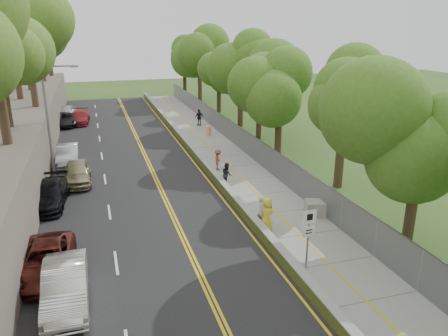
% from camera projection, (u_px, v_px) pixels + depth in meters
% --- Properties ---
extents(ground, '(140.00, 140.00, 0.00)m').
position_uv_depth(ground, '(260.00, 242.00, 22.32)').
color(ground, '#33511E').
rests_on(ground, ground).
extents(road, '(11.20, 66.00, 0.04)m').
position_uv_depth(road, '(127.00, 165.00, 34.44)').
color(road, black).
rests_on(road, ground).
extents(sidewalk, '(4.20, 66.00, 0.05)m').
position_uv_depth(sidewalk, '(223.00, 156.00, 36.64)').
color(sidewalk, gray).
rests_on(sidewalk, ground).
extents(jersey_barrier, '(0.42, 66.00, 0.60)m').
position_uv_depth(jersey_barrier, '(196.00, 155.00, 35.91)').
color(jersey_barrier, '#A8C432').
rests_on(jersey_barrier, ground).
extents(rock_embankment, '(5.00, 66.00, 4.00)m').
position_uv_depth(rock_embankment, '(11.00, 149.00, 31.57)').
color(rock_embankment, '#595147').
rests_on(rock_embankment, ground).
extents(chainlink_fence, '(0.04, 66.00, 2.00)m').
position_uv_depth(chainlink_fence, '(247.00, 143.00, 36.91)').
color(chainlink_fence, slate).
rests_on(chainlink_fence, ground).
extents(trees_embankment, '(6.40, 66.00, 13.00)m').
position_uv_depth(trees_embankment, '(0.00, 25.00, 29.02)').
color(trees_embankment, '#578128').
rests_on(trees_embankment, rock_embankment).
extents(trees_fenceside, '(7.00, 66.00, 14.00)m').
position_uv_depth(trees_fenceside, '(275.00, 70.00, 35.67)').
color(trees_fenceside, '#477622').
rests_on(trees_fenceside, ground).
extents(streetlight, '(2.52, 0.22, 8.00)m').
position_uv_depth(streetlight, '(50.00, 113.00, 30.67)').
color(streetlight, gray).
rests_on(streetlight, ground).
extents(signpost, '(0.62, 0.09, 3.10)m').
position_uv_depth(signpost, '(309.00, 230.00, 19.26)').
color(signpost, gray).
rests_on(signpost, sidewalk).
extents(construction_barrel, '(0.56, 0.56, 0.92)m').
position_uv_depth(construction_barrel, '(208.00, 131.00, 43.23)').
color(construction_barrel, '#FF5D23').
rests_on(construction_barrel, sidewalk).
extents(concrete_block, '(1.45, 1.23, 0.84)m').
position_uv_depth(concrete_block, '(316.00, 208.00, 25.27)').
color(concrete_block, gray).
rests_on(concrete_block, sidewalk).
extents(car_1, '(1.70, 4.75, 1.56)m').
position_uv_depth(car_1, '(65.00, 286.00, 17.13)').
color(car_1, silver).
rests_on(car_1, road).
extents(car_2, '(2.38, 4.90, 1.34)m').
position_uv_depth(car_2, '(47.00, 260.00, 19.23)').
color(car_2, maroon).
rests_on(car_2, road).
extents(car_3, '(2.49, 5.11, 1.43)m').
position_uv_depth(car_3, '(49.00, 195.00, 26.47)').
color(car_3, black).
rests_on(car_3, road).
extents(car_4, '(1.81, 4.44, 1.51)m').
position_uv_depth(car_4, '(77.00, 173.00, 30.21)').
color(car_4, tan).
rests_on(car_4, road).
extents(car_5, '(1.64, 4.62, 1.52)m').
position_uv_depth(car_5, '(68.00, 155.00, 34.33)').
color(car_5, '#999CA0').
rests_on(car_5, road).
extents(car_6, '(2.64, 5.09, 1.37)m').
position_uv_depth(car_6, '(64.00, 119.00, 47.28)').
color(car_6, black).
rests_on(car_6, road).
extents(car_7, '(2.23, 4.82, 1.36)m').
position_uv_depth(car_7, '(80.00, 117.00, 48.37)').
color(car_7, maroon).
rests_on(car_7, road).
extents(car_8, '(2.36, 4.89, 1.61)m').
position_uv_depth(car_8, '(66.00, 113.00, 50.11)').
color(car_8, silver).
rests_on(car_8, road).
extents(painter_0, '(0.65, 0.96, 1.89)m').
position_uv_depth(painter_0, '(267.00, 215.00, 23.13)').
color(painter_0, yellow).
rests_on(painter_0, sidewalk).
extents(painter_1, '(0.46, 0.65, 1.66)m').
position_uv_depth(painter_1, '(261.00, 210.00, 23.91)').
color(painter_1, beige).
rests_on(painter_1, sidewalk).
extents(painter_2, '(0.67, 0.84, 1.65)m').
position_uv_depth(painter_2, '(227.00, 174.00, 29.64)').
color(painter_2, '#222228').
rests_on(painter_2, sidewalk).
extents(painter_3, '(0.94, 1.18, 1.60)m').
position_uv_depth(painter_3, '(218.00, 160.00, 32.90)').
color(painter_3, brown).
rests_on(painter_3, sidewalk).
extents(person_far, '(1.12, 0.65, 1.78)m').
position_uv_depth(person_far, '(199.00, 117.00, 47.21)').
color(person_far, black).
rests_on(person_far, sidewalk).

